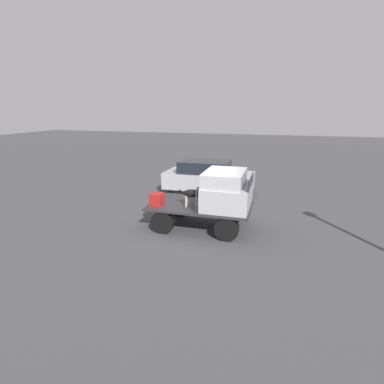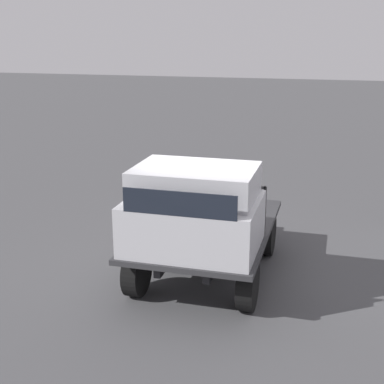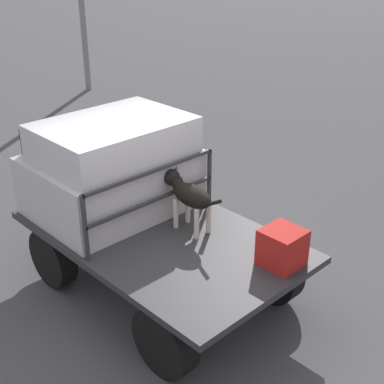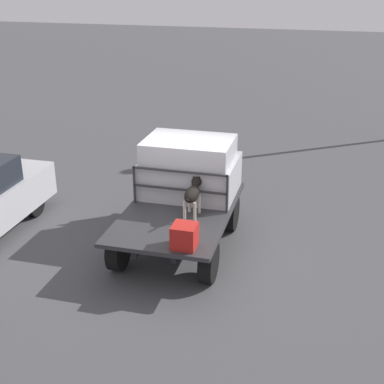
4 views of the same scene
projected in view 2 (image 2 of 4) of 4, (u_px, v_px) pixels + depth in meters
The scene contains 6 objects.
ground_plane at pixel (207, 272), 9.07m from camera, with size 80.00×80.00×0.00m, color #474749.
flatbed_truck at pixel (208, 239), 8.90m from camera, with size 3.42×2.04×0.83m.
truck_cab at pixel (194, 210), 7.85m from camera, with size 1.49×1.92×1.20m.
truck_headboard at pixel (207, 198), 8.59m from camera, with size 0.04×1.92×0.78m.
dog at pixel (191, 196), 8.91m from camera, with size 0.95×0.26×0.71m.
cargo_crate at pixel (199, 189), 10.20m from camera, with size 0.41×0.41×0.41m.
Camera 2 is at (8.07, 1.94, 3.90)m, focal length 50.00 mm.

